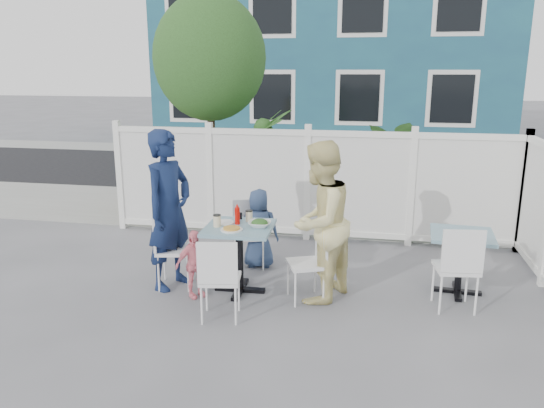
% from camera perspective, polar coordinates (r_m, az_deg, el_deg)
% --- Properties ---
extents(ground, '(80.00, 80.00, 0.00)m').
position_cam_1_polar(ground, '(5.65, -0.55, -11.16)').
color(ground, slate).
extents(near_sidewalk, '(24.00, 2.60, 0.01)m').
position_cam_1_polar(near_sidewalk, '(9.18, 4.24, -1.02)').
color(near_sidewalk, gray).
rests_on(near_sidewalk, ground).
extents(street, '(24.00, 5.00, 0.01)m').
position_cam_1_polar(street, '(12.77, 6.27, 3.30)').
color(street, black).
rests_on(street, ground).
extents(far_sidewalk, '(24.00, 1.60, 0.01)m').
position_cam_1_polar(far_sidewalk, '(15.81, 7.26, 5.41)').
color(far_sidewalk, gray).
rests_on(far_sidewalk, ground).
extents(building, '(11.00, 6.00, 6.00)m').
position_cam_1_polar(building, '(19.06, 6.75, 15.98)').
color(building, navy).
rests_on(building, ground).
extents(fence_back, '(5.86, 0.08, 1.60)m').
position_cam_1_polar(fence_back, '(7.63, 3.81, 1.84)').
color(fence_back, white).
rests_on(fence_back, ground).
extents(tree, '(1.80, 1.62, 3.59)m').
position_cam_1_polar(tree, '(8.70, -6.75, 15.30)').
color(tree, '#382316').
rests_on(tree, ground).
extents(utility_cabinet, '(0.68, 0.51, 1.21)m').
position_cam_1_polar(utility_cabinet, '(9.84, -10.29, 3.41)').
color(utility_cabinet, gold).
rests_on(utility_cabinet, ground).
extents(potted_shrub_a, '(1.27, 1.27, 1.83)m').
position_cam_1_polar(potted_shrub_a, '(8.40, -0.57, 3.94)').
color(potted_shrub_a, '#24441A').
rests_on(potted_shrub_a, ground).
extents(potted_shrub_b, '(1.81, 1.70, 1.61)m').
position_cam_1_polar(potted_shrub_b, '(8.18, 15.23, 2.36)').
color(potted_shrub_b, '#24441A').
rests_on(potted_shrub_b, ground).
extents(main_table, '(0.75, 0.75, 0.77)m').
position_cam_1_polar(main_table, '(5.85, -3.54, -3.99)').
color(main_table, teal).
rests_on(main_table, ground).
extents(spare_table, '(0.71, 0.71, 0.70)m').
position_cam_1_polar(spare_table, '(6.17, 19.67, -4.38)').
color(spare_table, teal).
rests_on(spare_table, ground).
extents(chair_left, '(0.47, 0.48, 0.90)m').
position_cam_1_polar(chair_left, '(6.13, -11.13, -4.08)').
color(chair_left, white).
rests_on(chair_left, ground).
extents(chair_right, '(0.49, 0.49, 0.84)m').
position_cam_1_polar(chair_right, '(5.70, 4.37, -5.65)').
color(chair_right, white).
rests_on(chair_right, ground).
extents(chair_back, '(0.47, 0.46, 0.83)m').
position_cam_1_polar(chair_back, '(6.68, -2.56, -2.61)').
color(chair_back, white).
rests_on(chair_back, ground).
extents(chair_near, '(0.44, 0.43, 0.85)m').
position_cam_1_polar(chair_near, '(5.22, -5.72, -7.51)').
color(chair_near, white).
rests_on(chair_near, ground).
extents(chair_spare, '(0.46, 0.45, 0.91)m').
position_cam_1_polar(chair_spare, '(5.71, 19.44, -5.99)').
color(chair_spare, white).
rests_on(chair_spare, ground).
extents(man, '(0.62, 0.76, 1.80)m').
position_cam_1_polar(man, '(6.03, -11.04, -0.64)').
color(man, '#122045').
rests_on(man, ground).
extents(woman, '(0.93, 1.03, 1.72)m').
position_cam_1_polar(woman, '(5.61, 5.11, -1.97)').
color(woman, yellow).
rests_on(woman, ground).
extents(boy, '(0.52, 0.37, 1.00)m').
position_cam_1_polar(boy, '(6.61, -1.42, -2.64)').
color(boy, navy).
rests_on(boy, ground).
extents(toddler, '(0.44, 0.45, 0.76)m').
position_cam_1_polar(toddler, '(5.85, -8.36, -6.39)').
color(toddler, pink).
rests_on(toddler, ground).
extents(plate_main, '(0.24, 0.24, 0.01)m').
position_cam_1_polar(plate_main, '(5.65, -4.37, -2.77)').
color(plate_main, white).
rests_on(plate_main, main_table).
extents(plate_side, '(0.23, 0.23, 0.02)m').
position_cam_1_polar(plate_side, '(5.92, -5.21, -1.99)').
color(plate_side, white).
rests_on(plate_side, main_table).
extents(salad_bowl, '(0.24, 0.24, 0.06)m').
position_cam_1_polar(salad_bowl, '(5.75, -1.34, -2.19)').
color(salad_bowl, white).
rests_on(salad_bowl, main_table).
extents(coffee_cup_a, '(0.08, 0.08, 0.12)m').
position_cam_1_polar(coffee_cup_a, '(5.78, -5.93, -1.85)').
color(coffee_cup_a, beige).
rests_on(coffee_cup_a, main_table).
extents(coffee_cup_b, '(0.08, 0.08, 0.12)m').
position_cam_1_polar(coffee_cup_b, '(5.96, -2.48, -1.33)').
color(coffee_cup_b, beige).
rests_on(coffee_cup_b, main_table).
extents(ketchup_bottle, '(0.06, 0.06, 0.18)m').
position_cam_1_polar(ketchup_bottle, '(5.85, -3.76, -1.29)').
color(ketchup_bottle, '#C10C05').
rests_on(ketchup_bottle, main_table).
extents(salt_shaker, '(0.03, 0.03, 0.07)m').
position_cam_1_polar(salt_shaker, '(6.07, -3.91, -1.30)').
color(salt_shaker, white).
rests_on(salt_shaker, main_table).
extents(pepper_shaker, '(0.03, 0.03, 0.08)m').
position_cam_1_polar(pepper_shaker, '(6.06, -3.39, -1.28)').
color(pepper_shaker, black).
rests_on(pepper_shaker, main_table).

